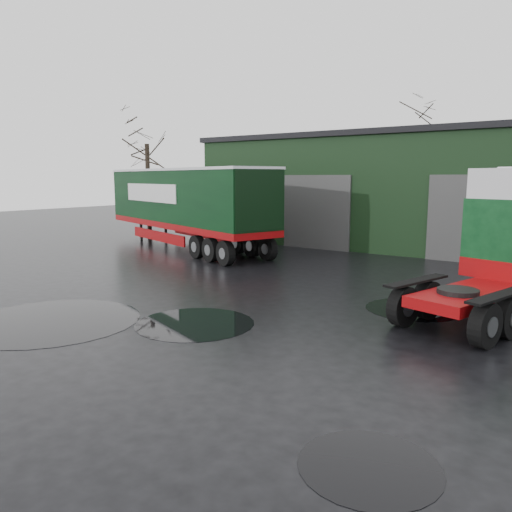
% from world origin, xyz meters
% --- Properties ---
extents(ground, '(100.00, 100.00, 0.00)m').
position_xyz_m(ground, '(0.00, 0.00, 0.00)').
color(ground, black).
extents(warehouse, '(32.40, 12.40, 6.30)m').
position_xyz_m(warehouse, '(2.00, 20.00, 3.16)').
color(warehouse, black).
rests_on(warehouse, ground).
extents(hero_tractor, '(4.57, 7.27, 4.19)m').
position_xyz_m(hero_tractor, '(4.50, 4.50, 2.09)').
color(hero_tractor, '#0C3D19').
rests_on(hero_tractor, ground).
extents(trailer_left, '(14.32, 7.33, 4.39)m').
position_xyz_m(trailer_left, '(-12.00, 10.00, 2.20)').
color(trailer_left, silver).
rests_on(trailer_left, ground).
extents(tree_left, '(4.40, 4.40, 8.50)m').
position_xyz_m(tree_left, '(-17.00, 12.00, 4.25)').
color(tree_left, black).
rests_on(tree_left, ground).
extents(tree_back_a, '(4.40, 4.40, 9.50)m').
position_xyz_m(tree_back_a, '(-6.00, 30.00, 4.75)').
color(tree_back_a, black).
rests_on(tree_back_a, ground).
extents(puddle_0, '(3.20, 3.20, 0.01)m').
position_xyz_m(puddle_0, '(-1.82, -0.47, 0.00)').
color(puddle_0, black).
rests_on(puddle_0, ground).
extents(puddle_1, '(2.77, 2.77, 0.01)m').
position_xyz_m(puddle_1, '(2.50, 4.37, 0.00)').
color(puddle_1, black).
rests_on(puddle_1, ground).
extents(puddle_2, '(4.76, 4.76, 0.01)m').
position_xyz_m(puddle_2, '(-5.20, -2.55, 0.00)').
color(puddle_2, black).
rests_on(puddle_2, ground).
extents(puddle_3, '(1.96, 1.96, 0.01)m').
position_xyz_m(puddle_3, '(4.65, -4.09, 0.00)').
color(puddle_3, black).
rests_on(puddle_3, ground).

